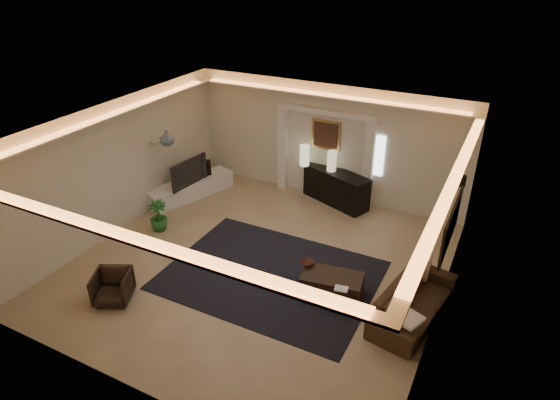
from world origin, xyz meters
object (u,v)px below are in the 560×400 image
at_px(sofa, 414,302).
at_px(armchair, 113,287).
at_px(console, 336,188).
at_px(coffee_table, 332,285).

bearing_deg(sofa, armchair, 122.88).
xyz_separation_m(console, armchair, (-2.21, -5.39, -0.11)).
distance_m(console, coffee_table, 3.66).
xyz_separation_m(console, sofa, (2.73, -3.34, -0.09)).
relative_size(console, sofa, 0.84).
bearing_deg(coffee_table, sofa, -5.01).
bearing_deg(sofa, console, 49.62).
relative_size(sofa, armchair, 3.24).
bearing_deg(console, sofa, -29.48).
bearing_deg(console, armchair, -91.00).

